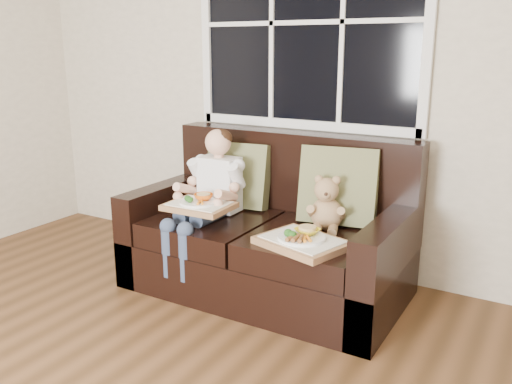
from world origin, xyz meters
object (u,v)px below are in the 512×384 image
Objects in this scene: loveseat at (271,241)px; tray_left at (199,204)px; teddy_bear at (326,207)px; tray_right at (302,241)px; child at (211,187)px.

loveseat is 0.52m from tray_left.
loveseat is 4.99× the size of teddy_bear.
tray_right is (0.01, -0.33, -0.10)m from teddy_bear.
loveseat is at bearing 163.03° from teddy_bear.
loveseat is 0.46m from teddy_bear.
tray_right is (0.37, -0.33, 0.17)m from loveseat.
child is at bearing -179.15° from tray_right.
child is 2.10× the size of tray_left.
tray_left is at bearing -166.25° from tray_right.
tray_right is (0.71, -0.03, -0.09)m from tray_left.
child is 2.47× the size of teddy_bear.
teddy_bear is at bearing 9.46° from child.
loveseat is 0.53m from tray_right.
loveseat reaches higher than tray_right.
teddy_bear is (0.37, 0.01, 0.28)m from loveseat.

